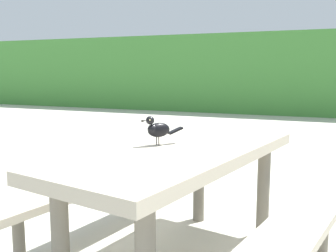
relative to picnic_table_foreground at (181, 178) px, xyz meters
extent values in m
cube|color=#428438|center=(0.33, 9.51, 0.56)|extent=(28.00, 1.95, 2.24)
cube|color=#B2A893|center=(0.00, 0.00, 0.15)|extent=(1.11, 1.92, 0.07)
cylinder|color=slate|center=(-0.40, -0.63, -0.22)|extent=(0.09, 0.09, 0.67)
cylinder|color=slate|center=(-0.12, 0.74, -0.22)|extent=(0.09, 0.09, 0.67)
cylinder|color=slate|center=(0.40, 0.63, -0.22)|extent=(0.09, 0.09, 0.67)
cube|color=#B2A893|center=(-0.69, 0.14, -0.14)|extent=(0.62, 1.73, 0.05)
cylinder|color=slate|center=(-0.81, -0.49, -0.36)|extent=(0.07, 0.07, 0.39)
cylinder|color=slate|center=(-0.56, 0.77, -0.36)|extent=(0.07, 0.07, 0.39)
cube|color=#B2A893|center=(0.69, -0.14, -0.14)|extent=(0.62, 1.73, 0.05)
cylinder|color=slate|center=(0.81, 0.49, -0.36)|extent=(0.07, 0.07, 0.39)
ellipsoid|color=black|center=(-0.16, 0.03, 0.28)|extent=(0.15, 0.16, 0.09)
ellipsoid|color=black|center=(-0.18, 0.00, 0.29)|extent=(0.09, 0.09, 0.06)
sphere|color=black|center=(-0.19, -0.01, 0.34)|extent=(0.05, 0.05, 0.05)
sphere|color=#EAE08C|center=(-0.18, -0.04, 0.35)|extent=(0.01, 0.01, 0.01)
sphere|color=#EAE08C|center=(-0.22, -0.01, 0.35)|extent=(0.01, 0.01, 0.01)
cone|color=black|center=(-0.22, -0.05, 0.34)|extent=(0.03, 0.03, 0.02)
cube|color=black|center=(-0.08, 0.13, 0.27)|extent=(0.09, 0.10, 0.04)
cylinder|color=#47423D|center=(-0.15, 0.02, 0.21)|extent=(0.01, 0.01, 0.05)
cylinder|color=#47423D|center=(-0.17, 0.04, 0.21)|extent=(0.01, 0.01, 0.05)
camera|label=1|loc=(0.79, -2.12, 0.64)|focal=41.39mm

